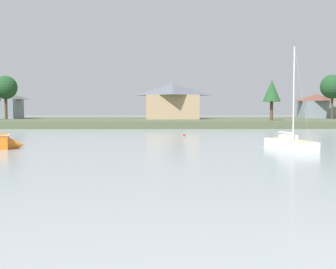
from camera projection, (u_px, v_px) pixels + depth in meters
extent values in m
cube|color=#4C563D|center=(194.00, 121.00, 100.59)|extent=(215.63, 53.45, 1.22)
cube|color=white|center=(290.00, 148.00, 36.20)|extent=(2.95, 6.51, 1.25)
cube|color=#CCB78E|center=(290.00, 140.00, 36.17)|extent=(2.67, 6.10, 0.04)
cube|color=silver|center=(288.00, 137.00, 36.46)|extent=(1.33, 1.58, 0.38)
cylinder|color=silver|center=(294.00, 93.00, 35.46)|extent=(0.13, 0.13, 7.50)
cylinder|color=silver|center=(286.00, 133.00, 36.87)|extent=(0.63, 2.49, 0.10)
cylinder|color=silver|center=(286.00, 133.00, 36.87)|extent=(0.61, 2.25, 0.14)
cylinder|color=#999999|center=(302.00, 93.00, 34.24)|extent=(0.55, 2.48, 7.46)
cone|color=orange|center=(9.00, 145.00, 36.82)|extent=(3.14, 3.32, 2.72)
sphere|color=red|center=(184.00, 135.00, 54.41)|extent=(0.33, 0.33, 0.33)
torus|color=#333338|center=(184.00, 134.00, 54.40)|extent=(0.12, 0.12, 0.02)
cylinder|color=brown|center=(6.00, 106.00, 94.43)|extent=(0.62, 0.62, 5.69)
sphere|color=#1E4723|center=(6.00, 87.00, 94.21)|extent=(4.95, 4.95, 4.95)
cylinder|color=brown|center=(272.00, 105.00, 83.95)|extent=(0.59, 0.59, 5.79)
cone|color=#235128|center=(272.00, 91.00, 83.80)|extent=(3.37, 3.37, 4.12)
cylinder|color=brown|center=(332.00, 106.00, 97.32)|extent=(0.47, 0.47, 5.91)
sphere|color=#1E4723|center=(332.00, 87.00, 97.09)|extent=(5.28, 5.28, 5.28)
cube|color=tan|center=(172.00, 107.00, 96.94)|extent=(11.19, 9.42, 5.17)
pyramid|color=#565B66|center=(172.00, 89.00, 96.72)|extent=(12.09, 10.17, 2.71)
cube|color=gray|center=(316.00, 110.00, 107.77)|extent=(7.55, 8.06, 4.13)
pyramid|color=brown|center=(316.00, 98.00, 107.61)|extent=(8.15, 8.70, 1.73)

